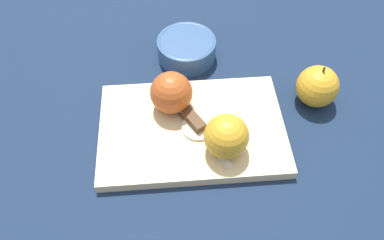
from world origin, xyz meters
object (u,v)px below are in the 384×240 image
at_px(apple_half_right, 226,136).
at_px(apple_whole, 317,86).
at_px(knife, 192,121).
at_px(bowl, 186,48).
at_px(apple_half_left, 171,93).

bearing_deg(apple_half_right, apple_whole, -171.47).
relative_size(knife, apple_whole, 1.47).
bearing_deg(bowl, apple_half_right, -77.65).
relative_size(apple_half_left, apple_whole, 0.85).
relative_size(apple_half_left, knife, 0.58).
distance_m(apple_half_right, knife, 0.09).
distance_m(apple_whole, bowl, 0.32).
height_order(apple_half_left, apple_half_right, apple_half_left).
distance_m(apple_half_left, knife, 0.07).
bearing_deg(apple_half_left, knife, 66.87).
relative_size(apple_half_left, bowl, 0.63).
bearing_deg(apple_half_left, apple_whole, 121.59).
bearing_deg(knife, apple_half_left, -173.76).
distance_m(apple_half_left, bowl, 0.18).
height_order(apple_half_left, bowl, apple_half_left).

